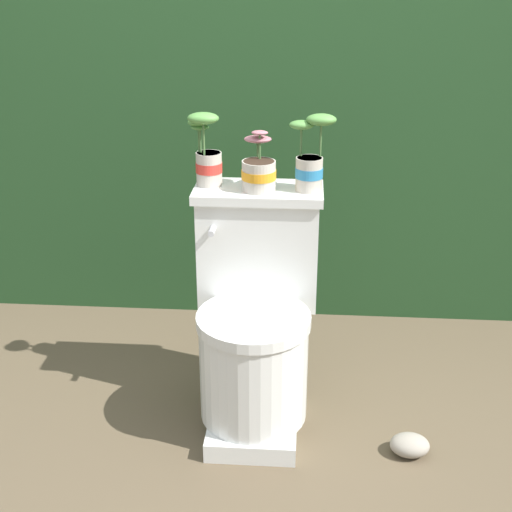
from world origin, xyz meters
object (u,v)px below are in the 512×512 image
at_px(toilet, 255,325).
at_px(garden_stone, 410,445).
at_px(potted_plant_left, 207,155).
at_px(potted_plant_midleft, 259,171).
at_px(potted_plant_middle, 310,161).

bearing_deg(toilet, garden_stone, -18.78).
relative_size(potted_plant_left, potted_plant_midleft, 1.30).
distance_m(toilet, potted_plant_midleft, 0.51).
distance_m(potted_plant_midleft, garden_stone, 1.00).
bearing_deg(potted_plant_middle, potted_plant_left, 175.74).
bearing_deg(potted_plant_middle, potted_plant_midleft, -176.26).
bearing_deg(toilet, potted_plant_middle, 38.40).
xyz_separation_m(potted_plant_left, garden_stone, (0.68, -0.33, -0.85)).
relative_size(toilet, potted_plant_midleft, 4.19).
bearing_deg(potted_plant_midleft, potted_plant_left, 168.20).
relative_size(potted_plant_left, potted_plant_middle, 1.00).
xyz_separation_m(toilet, garden_stone, (0.51, -0.17, -0.32)).
bearing_deg(garden_stone, potted_plant_middle, 138.65).
bearing_deg(potted_plant_middle, garden_stone, -41.35).
xyz_separation_m(toilet, potted_plant_middle, (0.16, 0.13, 0.53)).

